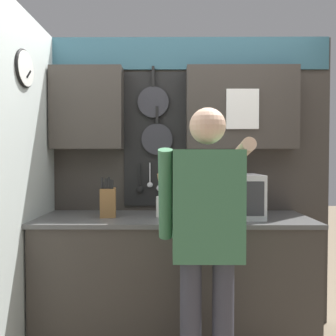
# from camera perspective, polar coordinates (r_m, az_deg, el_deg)

# --- Properties ---
(base_cabinet_counter) EXTENTS (1.95, 0.61, 0.93)m
(base_cabinet_counter) POSITION_cam_1_polar(r_m,az_deg,el_deg) (2.53, 1.05, -18.97)
(base_cabinet_counter) COLOR #38332D
(base_cabinet_counter) RESTS_ON ground_plane
(back_wall_unit) EXTENTS (2.52, 0.22, 2.32)m
(back_wall_unit) POSITION_cam_1_polar(r_m,az_deg,el_deg) (2.64, 1.37, 3.04)
(back_wall_unit) COLOR #38332D
(back_wall_unit) RESTS_ON ground_plane
(side_wall) EXTENTS (0.07, 1.60, 2.32)m
(side_wall) POSITION_cam_1_polar(r_m,az_deg,el_deg) (2.19, -25.80, -3.18)
(side_wall) COLOR silver
(side_wall) RESTS_ON ground_plane
(microwave) EXTENTS (0.53, 0.38, 0.31)m
(microwave) POSITION_cam_1_polar(r_m,az_deg,el_deg) (2.42, 9.52, -4.75)
(microwave) COLOR silver
(microwave) RESTS_ON base_cabinet_counter
(knife_block) EXTENTS (0.13, 0.16, 0.29)m
(knife_block) POSITION_cam_1_polar(r_m,az_deg,el_deg) (2.43, -10.39, -5.80)
(knife_block) COLOR brown
(knife_block) RESTS_ON base_cabinet_counter
(utensil_crock) EXTENTS (0.11, 0.11, 0.34)m
(utensil_crock) POSITION_cam_1_polar(r_m,az_deg,el_deg) (2.40, -0.76, -6.36)
(utensil_crock) COLOR white
(utensil_crock) RESTS_ON base_cabinet_counter
(person) EXTENTS (0.54, 0.64, 1.63)m
(person) POSITION_cam_1_polar(r_m,az_deg,el_deg) (1.86, 6.80, -10.30)
(person) COLOR #383842
(person) RESTS_ON ground_plane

